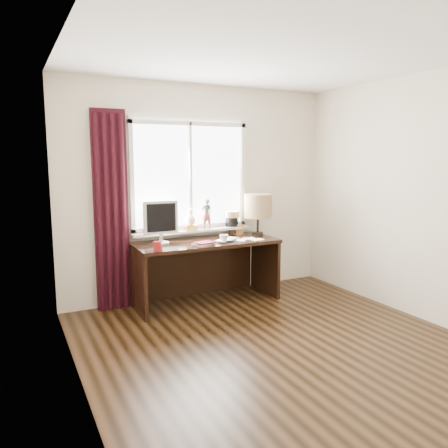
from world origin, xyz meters
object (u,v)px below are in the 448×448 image
laptop (227,240)px  table_lamp (258,206)px  red_cup (157,246)px  monitor (161,219)px  desk (203,259)px  mug (224,238)px

laptop → table_lamp: table_lamp is taller
red_cup → monitor: (0.18, 0.40, 0.23)m
red_cup → monitor: 0.49m
laptop → desk: laptop is taller
laptop → mug: size_ratio=3.41×
red_cup → desk: (0.69, 0.40, -0.30)m
red_cup → monitor: bearing=66.1°
laptop → red_cup: bearing=161.0°
mug → red_cup: red_cup is taller
desk → mug: bearing=-62.2°
desk → table_lamp: 0.98m
red_cup → desk: red_cup is taller
red_cup → table_lamp: table_lamp is taller
mug → laptop: bearing=39.4°
table_lamp → desk: bearing=179.6°
mug → monitor: (-0.66, 0.28, 0.23)m
mug → monitor: size_ratio=0.20×
laptop → monitor: bearing=133.4°
laptop → table_lamp: (0.55, 0.21, 0.35)m
red_cup → table_lamp: 1.54m
red_cup → table_lamp: (1.46, 0.39, 0.31)m
mug → monitor: monitor is taller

